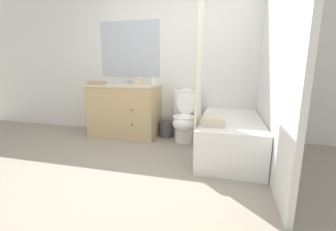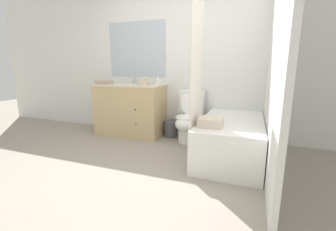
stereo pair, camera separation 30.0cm
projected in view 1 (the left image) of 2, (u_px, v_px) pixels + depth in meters
ground_plane at (138, 176)px, 2.45m from camera, size 14.00×14.00×0.00m
wall_back at (173, 62)px, 3.77m from camera, size 8.00×0.06×2.50m
wall_right at (272, 59)px, 2.62m from camera, size 0.05×2.65×2.50m
vanity_cabinet at (125, 110)px, 3.83m from camera, size 1.16×0.61×0.88m
sink_faucet at (129, 81)px, 3.93m from camera, size 0.14×0.12×0.12m
toilet at (185, 118)px, 3.56m from camera, size 0.40×0.63×0.83m
bathtub at (230, 136)px, 3.01m from camera, size 0.77×1.48×0.50m
shower_curtain at (199, 85)px, 2.61m from camera, size 0.01×0.55×1.92m
wastebasket at (166, 129)px, 3.81m from camera, size 0.23×0.23×0.27m
tissue_box at (139, 82)px, 3.65m from camera, size 0.13×0.14×0.12m
soap_dispenser at (153, 81)px, 3.67m from camera, size 0.07×0.07×0.14m
hand_towel_folded at (97, 83)px, 3.68m from camera, size 0.28×0.14×0.06m
bath_towel_folded at (214, 121)px, 2.59m from camera, size 0.26×0.24×0.10m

